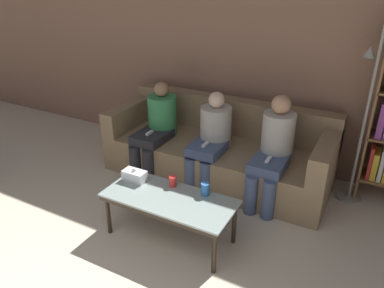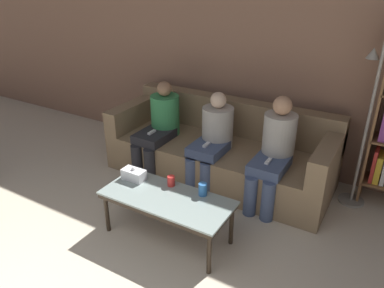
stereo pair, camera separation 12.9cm
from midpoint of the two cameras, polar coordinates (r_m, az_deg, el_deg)
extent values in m
cube|color=#8C6651|center=(4.54, 6.71, 13.16)|extent=(12.00, 0.06, 2.60)
cube|color=#897051|center=(4.37, 2.92, -2.44)|extent=(2.55, 0.99, 0.42)
cube|color=#897051|center=(4.53, 5.19, 4.36)|extent=(2.55, 0.20, 0.42)
cube|color=#897051|center=(4.80, -9.90, 4.53)|extent=(0.18, 0.99, 0.30)
cube|color=#897051|center=(3.92, 18.90, -1.52)|extent=(0.18, 0.99, 0.30)
cube|color=#8C9E99|center=(3.31, -4.59, -8.24)|extent=(1.17, 0.52, 0.02)
cube|color=#2D2319|center=(3.32, -4.57, -8.66)|extent=(1.15, 0.51, 0.04)
cylinder|color=#2D2319|center=(3.59, -13.65, -10.58)|extent=(0.04, 0.04, 0.38)
cylinder|color=#2D2319|center=(3.10, 2.13, -16.42)|extent=(0.04, 0.04, 0.38)
cylinder|color=#2D2319|center=(3.84, -9.58, -7.47)|extent=(0.04, 0.04, 0.38)
cylinder|color=#2D2319|center=(3.39, 5.33, -12.21)|extent=(0.04, 0.04, 0.38)
cylinder|color=#3372BF|center=(3.30, 0.89, -6.89)|extent=(0.08, 0.08, 0.12)
cylinder|color=red|center=(3.43, -4.04, -5.71)|extent=(0.07, 0.07, 0.10)
cube|color=white|center=(3.56, -9.76, -4.79)|extent=(0.22, 0.12, 0.10)
sphere|color=white|center=(3.53, -9.84, -3.92)|extent=(0.04, 0.04, 0.04)
cube|color=brown|center=(4.12, 25.10, 4.38)|extent=(0.02, 0.32, 1.88)
cube|color=red|center=(4.31, 24.85, -2.25)|extent=(0.03, 0.24, 0.36)
cube|color=gold|center=(4.32, 25.40, -2.74)|extent=(0.05, 0.24, 0.29)
cube|color=silver|center=(4.31, 26.22, -2.60)|extent=(0.04, 0.24, 0.34)
cube|color=#8E4293|center=(4.13, 26.20, 3.52)|extent=(0.06, 0.24, 0.36)
cylinder|color=gray|center=(4.37, 21.95, -7.49)|extent=(0.26, 0.26, 0.02)
cylinder|color=gray|center=(3.99, 24.00, 3.31)|extent=(0.03, 0.03, 1.80)
cone|color=gray|center=(3.86, 24.60, 12.66)|extent=(0.12, 0.12, 0.10)
cylinder|color=#28282D|center=(4.35, -9.47, -2.92)|extent=(0.13, 0.13, 0.42)
cylinder|color=#28282D|center=(4.26, -7.53, -3.48)|extent=(0.13, 0.13, 0.42)
cube|color=#28282D|center=(4.36, -6.94, 1.13)|extent=(0.34, 0.47, 0.10)
cylinder|color=#388E51|center=(4.46, -5.37, 4.38)|extent=(0.34, 0.34, 0.47)
sphere|color=#997051|center=(4.36, -5.54, 8.33)|extent=(0.17, 0.17, 0.17)
cube|color=white|center=(4.29, -7.34, 1.69)|extent=(0.04, 0.12, 0.02)
cylinder|color=#47567A|center=(4.04, -1.13, -4.92)|extent=(0.13, 0.13, 0.42)
cylinder|color=#47567A|center=(3.97, 1.15, -5.54)|extent=(0.13, 0.13, 0.42)
cube|color=#47567A|center=(4.04, 1.40, -0.68)|extent=(0.34, 0.42, 0.10)
cylinder|color=#B7B2A8|center=(4.14, 2.75, 2.63)|extent=(0.34, 0.34, 0.45)
sphere|color=beige|center=(4.03, 2.84, 6.75)|extent=(0.17, 0.17, 0.17)
cube|color=white|center=(3.98, 1.14, -0.07)|extent=(0.04, 0.12, 0.02)
cylinder|color=#47567A|center=(3.77, 7.97, -7.65)|extent=(0.13, 0.13, 0.42)
cylinder|color=#47567A|center=(3.73, 10.58, -8.31)|extent=(0.13, 0.13, 0.42)
cube|color=#47567A|center=(3.80, 10.71, -2.96)|extent=(0.33, 0.46, 0.10)
cylinder|color=#B7B2A8|center=(3.91, 12.00, 1.08)|extent=(0.33, 0.33, 0.51)
sphere|color=tan|center=(3.78, 12.48, 5.92)|extent=(0.19, 0.19, 0.19)
cube|color=white|center=(3.73, 10.57, -2.38)|extent=(0.04, 0.12, 0.02)
camera|label=1|loc=(0.06, -91.01, -0.48)|focal=35.00mm
camera|label=2|loc=(0.06, 88.99, 0.48)|focal=35.00mm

